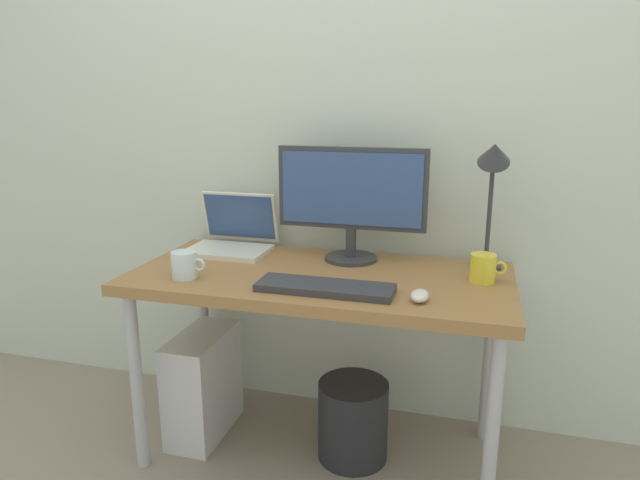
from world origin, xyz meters
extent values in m
plane|color=gray|center=(0.00, 0.00, 0.00)|extent=(6.00, 6.00, 0.00)
cube|color=silver|center=(0.00, 0.38, 1.30)|extent=(4.40, 0.04, 2.60)
cube|color=olive|center=(0.00, 0.00, 0.69)|extent=(1.33, 0.64, 0.04)
cylinder|color=#B2B2B7|center=(-0.60, -0.26, 0.34)|extent=(0.04, 0.04, 0.67)
cylinder|color=#B2B2B7|center=(0.60, -0.26, 0.34)|extent=(0.04, 0.04, 0.67)
cylinder|color=#B2B2B7|center=(-0.60, 0.26, 0.34)|extent=(0.04, 0.04, 0.67)
cylinder|color=#B2B2B7|center=(0.60, 0.26, 0.34)|extent=(0.04, 0.04, 0.67)
cylinder|color=#333338|center=(0.07, 0.19, 0.72)|extent=(0.20, 0.20, 0.01)
cylinder|color=#333338|center=(0.07, 0.19, 0.78)|extent=(0.04, 0.04, 0.11)
cube|color=#333338|center=(0.07, 0.19, 0.99)|extent=(0.56, 0.03, 0.30)
cube|color=#334C7F|center=(0.07, 0.17, 0.99)|extent=(0.52, 0.01, 0.27)
cube|color=silver|center=(-0.42, 0.15, 0.72)|extent=(0.32, 0.22, 0.02)
cube|color=silver|center=(-0.42, 0.28, 0.84)|extent=(0.32, 0.06, 0.21)
cube|color=#334C7F|center=(-0.42, 0.28, 0.84)|extent=(0.30, 0.05, 0.18)
cylinder|color=#333338|center=(0.56, 0.22, 0.72)|extent=(0.11, 0.11, 0.01)
cylinder|color=#333338|center=(0.56, 0.22, 0.92)|extent=(0.02, 0.02, 0.37)
cone|color=#333338|center=(0.56, 0.18, 1.13)|extent=(0.11, 0.14, 0.13)
cube|color=#333338|center=(0.07, -0.18, 0.73)|extent=(0.44, 0.14, 0.02)
ellipsoid|color=silver|center=(0.37, -0.19, 0.73)|extent=(0.06, 0.09, 0.03)
cylinder|color=yellow|center=(0.55, 0.05, 0.76)|extent=(0.08, 0.08, 0.10)
torus|color=yellow|center=(0.61, 0.05, 0.77)|extent=(0.05, 0.01, 0.05)
cylinder|color=silver|center=(-0.43, -0.18, 0.76)|extent=(0.09, 0.09, 0.09)
torus|color=silver|center=(-0.38, -0.18, 0.77)|extent=(0.05, 0.01, 0.05)
cube|color=silver|center=(-0.48, 0.00, 0.21)|extent=(0.18, 0.36, 0.42)
cylinder|color=#232328|center=(0.13, 0.00, 0.15)|extent=(0.26, 0.26, 0.30)
camera|label=1|loc=(0.50, -1.80, 1.31)|focal=31.17mm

